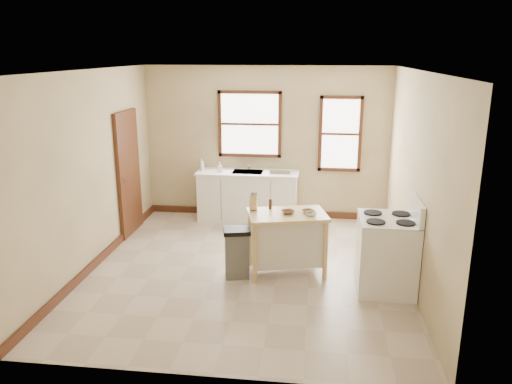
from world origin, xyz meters
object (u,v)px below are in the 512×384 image
bowl_c (311,214)px  soap_bottle_a (202,165)px  kitchen_island (287,243)px  pepper_grinder (270,204)px  trash_bin (237,253)px  bowl_a (288,212)px  soap_bottle_b (220,167)px  dish_rack (281,171)px  gas_stove (387,244)px  bowl_b (308,212)px  knife_block (253,203)px

bowl_c → soap_bottle_a: bearing=132.4°
kitchen_island → pepper_grinder: 0.60m
kitchen_island → trash_bin: (-0.67, -0.24, -0.08)m
bowl_a → trash_bin: (-0.68, -0.23, -0.54)m
soap_bottle_b → trash_bin: soap_bottle_b is taller
soap_bottle_a → dish_rack: (1.45, -0.01, -0.06)m
trash_bin → gas_stove: (1.99, -0.13, 0.27)m
kitchen_island → pepper_grinder: size_ratio=7.13×
gas_stove → kitchen_island: bearing=164.1°
bowl_b → bowl_c: 0.12m
trash_bin → pepper_grinder: bearing=31.4°
soap_bottle_a → pepper_grinder: (1.45, -2.00, -0.08)m
knife_block → bowl_a: knife_block is taller
soap_bottle_b → bowl_a: soap_bottle_b is taller
bowl_c → gas_stove: gas_stove is taller
soap_bottle_a → trash_bin: 2.71m
soap_bottle_a → knife_block: bearing=-65.0°
kitchen_island → trash_bin: kitchen_island is taller
bowl_a → bowl_b: 0.28m
soap_bottle_a → gas_stove: gas_stove is taller
knife_block → bowl_a: bearing=-8.9°
trash_bin → soap_bottle_b: bearing=92.8°
knife_block → bowl_b: size_ratio=1.18×
gas_stove → soap_bottle_a: bearing=139.9°
bowl_c → soap_bottle_b: bearing=127.7°
kitchen_island → knife_block: (-0.48, 0.08, 0.54)m
soap_bottle_a → pepper_grinder: bearing=-59.4°
soap_bottle_a → trash_bin: (1.03, -2.41, -0.68)m
soap_bottle_a → dish_rack: bearing=-6.0°
dish_rack → pepper_grinder: bearing=-98.6°
soap_bottle_b → trash_bin: bearing=-92.1°
soap_bottle_b → bowl_b: bearing=-69.9°
soap_bottle_b → bowl_b: soap_bottle_b is taller
knife_block → kitchen_island: bearing=-7.7°
dish_rack → bowl_c: 2.29m
kitchen_island → bowl_c: (0.33, -0.06, 0.46)m
soap_bottle_a → gas_stove: size_ratio=0.18×
pepper_grinder → dish_rack: bearing=90.0°
kitchen_island → bowl_a: bearing=-62.1°
soap_bottle_a → bowl_b: 2.91m
soap_bottle_b → kitchen_island: soap_bottle_b is taller
soap_bottle_a → bowl_b: soap_bottle_a is taller
dish_rack → kitchen_island: (0.25, -2.16, -0.53)m
kitchen_island → gas_stove: gas_stove is taller
bowl_a → gas_stove: 1.38m
knife_block → trash_bin: 0.73m
pepper_grinder → trash_bin: size_ratio=0.21×
bowl_b → soap_bottle_b: bearing=128.4°
dish_rack → trash_bin: dish_rack is taller
dish_rack → gas_stove: bearing=-66.8°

